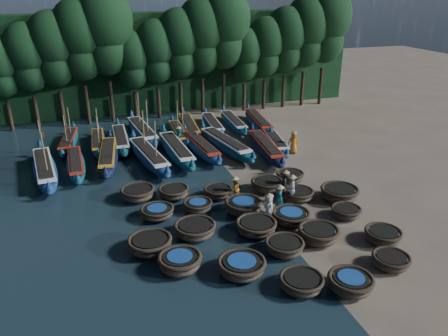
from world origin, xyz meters
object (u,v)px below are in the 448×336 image
object	(u,v)px
long_boat_4	(176,150)
fisherman_3	(285,182)
coracle_9	(383,235)
long_boat_11	(121,140)
coracle_3	(350,283)
long_boat_12	(142,131)
coracle_21	(174,192)
long_boat_15	(213,125)
long_boat_9	(69,141)
fisherman_6	(294,142)
coracle_11	(195,229)
coracle_18	(298,194)
coracle_14	(346,212)
coracle_17	(243,206)
coracle_22	(218,192)
long_boat_3	(149,156)
coracle_13	(291,216)
long_boat_8	(275,141)
coracle_7	(284,246)
coracle_15	(157,212)
long_boat_6	(225,144)
long_boat_10	(98,142)
fisherman_1	(279,199)
coracle_2	(301,282)
coracle_5	(180,262)
fisherman_0	(269,207)
coracle_12	(256,226)
long_boat_5	(200,147)
fisherman_2	(235,188)
coracle_6	(242,266)
coracle_16	(198,205)
long_boat_14	(189,127)
fisherman_4	(292,189)
long_boat_0	(45,169)
coracle_8	(319,234)
coracle_20	(138,193)
long_boat_2	(108,156)
coracle_4	(391,260)
coracle_19	(339,193)
coracle_10	(150,244)
long_boat_7	(265,147)
coracle_23	(267,184)

from	to	relation	value
long_boat_4	fisherman_3	xyz separation A→B (m)	(5.24, -8.61, 0.23)
coracle_9	long_boat_11	size ratio (longest dim) A/B	0.30
coracle_3	long_boat_12	bearing A→B (deg)	103.03
coracle_21	long_boat_15	distance (m)	14.36
long_boat_9	fisherman_6	distance (m)	18.58
long_boat_11	fisherman_6	bearing A→B (deg)	-23.59
coracle_21	long_boat_11	size ratio (longest dim) A/B	0.26
coracle_11	coracle_18	distance (m)	7.62
coracle_3	coracle_18	bearing A→B (deg)	77.41
coracle_14	coracle_18	size ratio (longest dim) A/B	0.84
coracle_17	coracle_22	distance (m)	2.58
coracle_22	long_boat_3	xyz separation A→B (m)	(-3.23, 7.14, 0.21)
coracle_13	long_boat_15	world-z (taller)	long_boat_15
coracle_9	long_boat_8	size ratio (longest dim) A/B	0.33
coracle_7	coracle_15	xyz separation A→B (m)	(-5.44, 5.60, -0.02)
coracle_17	long_boat_6	bearing A→B (deg)	77.37
long_boat_10	fisherman_1	size ratio (longest dim) A/B	3.66
coracle_2	long_boat_11	bearing A→B (deg)	104.47
coracle_5	fisherman_0	size ratio (longest dim) A/B	1.18
coracle_12	long_boat_4	distance (m)	12.68
coracle_15	long_boat_5	size ratio (longest dim) A/B	0.24
long_boat_9	long_boat_11	size ratio (longest dim) A/B	0.91
fisherman_2	fisherman_3	size ratio (longest dim) A/B	0.97
coracle_6	long_boat_4	bearing A→B (deg)	88.57
coracle_16	fisherman_1	size ratio (longest dim) A/B	0.88
coracle_2	coracle_6	world-z (taller)	coracle_6
coracle_6	long_boat_14	size ratio (longest dim) A/B	0.34
long_boat_12	fisherman_0	world-z (taller)	long_boat_12
fisherman_0	fisherman_4	size ratio (longest dim) A/B	0.96
coracle_14	long_boat_5	bearing A→B (deg)	112.30
coracle_7	long_boat_14	world-z (taller)	long_boat_14
long_boat_8	long_boat_9	distance (m)	17.18
coracle_6	coracle_11	bearing A→B (deg)	107.14
long_boat_12	fisherman_4	size ratio (longest dim) A/B	4.46
coracle_2	long_boat_0	xyz separation A→B (m)	(-11.35, 16.75, 0.22)
coracle_8	long_boat_12	xyz separation A→B (m)	(-6.25, 19.95, 0.13)
coracle_6	long_boat_0	world-z (taller)	long_boat_0
coracle_20	long_boat_12	size ratio (longest dim) A/B	0.29
long_boat_2	coracle_4	bearing A→B (deg)	-49.93
coracle_11	coracle_12	bearing A→B (deg)	-13.53
coracle_11	long_boat_9	bearing A→B (deg)	110.81
coracle_19	fisherman_3	size ratio (longest dim) A/B	1.38
coracle_10	fisherman_3	bearing A→B (deg)	22.64
coracle_12	coracle_9	bearing A→B (deg)	-25.59
coracle_4	coracle_15	size ratio (longest dim) A/B	1.11
coracle_9	long_boat_7	bearing A→B (deg)	93.18
coracle_17	long_boat_9	world-z (taller)	long_boat_9
coracle_10	coracle_22	size ratio (longest dim) A/B	1.36
coracle_23	long_boat_6	xyz separation A→B (m)	(-0.24, 7.91, 0.15)
coracle_5	long_boat_4	distance (m)	14.88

